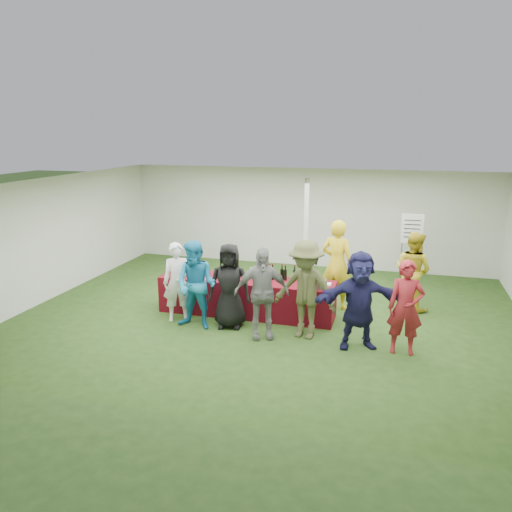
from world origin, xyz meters
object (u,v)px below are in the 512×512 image
(staff_back, at_px, (413,271))
(customer_5, at_px, (359,300))
(wine_list_sign, at_px, (412,234))
(customer_1, at_px, (196,285))
(customer_3, at_px, (262,293))
(customer_6, at_px, (406,308))
(staff_pourer, at_px, (337,264))
(serving_table, at_px, (247,297))
(customer_0, at_px, (178,282))
(customer_4, at_px, (306,290))
(dump_bucket, at_px, (321,284))
(customer_2, at_px, (229,286))

(staff_back, relative_size, customer_5, 0.97)
(wine_list_sign, xyz_separation_m, customer_1, (-3.93, -3.70, -0.46))
(customer_3, height_order, customer_6, customer_3)
(staff_pourer, relative_size, customer_1, 1.12)
(wine_list_sign, distance_m, customer_5, 3.89)
(serving_table, relative_size, wine_list_sign, 2.00)
(customer_0, xyz_separation_m, customer_4, (2.57, -0.14, 0.12))
(staff_back, relative_size, customer_3, 0.98)
(serving_table, distance_m, dump_bucket, 1.64)
(wine_list_sign, bearing_deg, staff_back, -88.77)
(dump_bucket, bearing_deg, staff_pourer, 82.01)
(serving_table, bearing_deg, customer_2, -99.04)
(customer_3, bearing_deg, dump_bucket, 19.65)
(dump_bucket, height_order, staff_pourer, staff_pourer)
(serving_table, relative_size, staff_pourer, 1.89)
(customer_1, relative_size, customer_2, 1.04)
(customer_6, bearing_deg, staff_pourer, 122.95)
(customer_3, xyz_separation_m, customer_5, (1.73, 0.05, 0.01))
(customer_0, bearing_deg, serving_table, 6.11)
(customer_4, bearing_deg, customer_5, 0.51)
(customer_5, bearing_deg, wine_list_sign, 57.88)
(serving_table, xyz_separation_m, customer_1, (-0.71, -0.95, 0.48))
(serving_table, relative_size, customer_2, 2.19)
(wine_list_sign, distance_m, customer_6, 3.82)
(staff_pourer, height_order, customer_3, staff_pourer)
(staff_pourer, distance_m, customer_6, 2.38)
(staff_back, xyz_separation_m, customer_5, (-0.92, -2.29, 0.03))
(dump_bucket, height_order, customer_1, customer_1)
(dump_bucket, xyz_separation_m, staff_pourer, (0.16, 1.12, 0.11))
(customer_4, bearing_deg, customer_0, -172.10)
(staff_back, bearing_deg, customer_2, 64.87)
(wine_list_sign, bearing_deg, customer_4, -117.45)
(customer_6, bearing_deg, dump_bucket, 149.51)
(customer_6, bearing_deg, customer_2, 171.99)
(customer_6, bearing_deg, customer_1, 176.08)
(customer_5, height_order, customer_6, customer_5)
(customer_2, xyz_separation_m, customer_3, (0.72, -0.33, 0.03))
(customer_1, relative_size, customer_3, 1.00)
(staff_pourer, height_order, staff_back, staff_pourer)
(customer_0, relative_size, customer_2, 0.96)
(customer_6, bearing_deg, staff_back, 83.46)
(dump_bucket, relative_size, customer_4, 0.13)
(serving_table, bearing_deg, customer_6, -18.38)
(customer_5, xyz_separation_m, customer_6, (0.77, -0.02, -0.05))
(customer_2, bearing_deg, dump_bucket, 7.09)
(staff_pourer, relative_size, customer_5, 1.11)
(staff_back, xyz_separation_m, customer_4, (-1.89, -2.11, 0.07))
(serving_table, distance_m, customer_2, 0.87)
(wine_list_sign, bearing_deg, serving_table, -139.58)
(wine_list_sign, bearing_deg, dump_bucket, -119.29)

